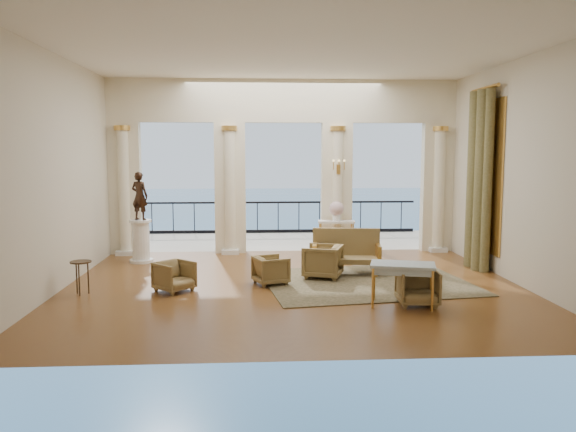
{
  "coord_description": "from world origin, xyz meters",
  "views": [
    {
      "loc": [
        -0.75,
        -10.87,
        2.66
      ],
      "look_at": [
        -0.08,
        0.6,
        1.34
      ],
      "focal_mm": 35.0,
      "sensor_mm": 36.0,
      "label": 1
    }
  ],
  "objects": [
    {
      "name": "armchair_c",
      "position": [
        0.66,
        0.71,
        0.39
      ],
      "size": [
        0.91,
        0.94,
        0.77
      ],
      "primitive_type": "imported",
      "rotation": [
        0.0,
        0.0,
        -1.9
      ],
      "color": "#4A381D",
      "rests_on": "ground"
    },
    {
      "name": "console_table",
      "position": [
        1.33,
        3.34,
        0.74
      ],
      "size": [
        0.97,
        0.46,
        0.89
      ],
      "rotation": [
        0.0,
        0.0,
        -0.11
      ],
      "color": "silver",
      "rests_on": "ground"
    },
    {
      "name": "rug",
      "position": [
        1.5,
        0.24,
        0.01
      ],
      "size": [
        4.45,
        3.68,
        0.02
      ],
      "primitive_type": "cube",
      "rotation": [
        0.0,
        0.0,
        0.14
      ],
      "color": "#292D18",
      "rests_on": "ground"
    },
    {
      "name": "window_frame",
      "position": [
        4.47,
        1.5,
        2.1
      ],
      "size": [
        0.04,
        1.6,
        3.4
      ],
      "primitive_type": "cube",
      "color": "gold",
      "rests_on": "room_walls"
    },
    {
      "name": "game_table",
      "position": [
        1.78,
        -1.52,
        0.67
      ],
      "size": [
        1.2,
        0.85,
        0.74
      ],
      "rotation": [
        0.0,
        0.0,
        -0.26
      ],
      "color": "#93ADB9",
      "rests_on": "ground"
    },
    {
      "name": "wall_sconce",
      "position": [
        1.4,
        3.51,
        2.23
      ],
      "size": [
        0.3,
        0.11,
        0.33
      ],
      "color": "gold",
      "rests_on": "arcade"
    },
    {
      "name": "statue",
      "position": [
        -3.5,
        2.63,
        1.61
      ],
      "size": [
        0.49,
        0.41,
        1.15
      ],
      "primitive_type": "imported",
      "rotation": [
        0.0,
        0.0,
        2.75
      ],
      "color": "black",
      "rests_on": "pedestal"
    },
    {
      "name": "urn",
      "position": [
        1.33,
        3.34,
        1.17
      ],
      "size": [
        0.38,
        0.38,
        0.5
      ],
      "color": "white",
      "rests_on": "console_table"
    },
    {
      "name": "settee",
      "position": [
        1.23,
        1.11,
        0.48
      ],
      "size": [
        1.54,
        0.81,
        0.98
      ],
      "rotation": [
        0.0,
        0.0,
        -0.13
      ],
      "color": "#4A381D",
      "rests_on": "ground"
    },
    {
      "name": "sea",
      "position": [
        0.0,
        60.0,
        -6.0
      ],
      "size": [
        160.0,
        160.0,
        0.0
      ],
      "primitive_type": "plane",
      "color": "#205387",
      "rests_on": "ground"
    },
    {
      "name": "headland",
      "position": [
        -30.0,
        70.0,
        -3.0
      ],
      "size": [
        22.0,
        18.0,
        6.0
      ],
      "primitive_type": "cube",
      "color": "black",
      "rests_on": "sea"
    },
    {
      "name": "pedestal",
      "position": [
        -3.5,
        2.63,
        0.5
      ],
      "size": [
        0.56,
        0.56,
        1.03
      ],
      "color": "silver",
      "rests_on": "ground"
    },
    {
      "name": "balustrade",
      "position": [
        0.0,
        7.4,
        0.41
      ],
      "size": [
        9.0,
        0.06,
        1.03
      ],
      "color": "black",
      "rests_on": "terrace"
    },
    {
      "name": "terrace",
      "position": [
        0.0,
        5.8,
        -0.05
      ],
      "size": [
        10.0,
        3.6,
        0.1
      ],
      "primitive_type": "cube",
      "color": "#A69989",
      "rests_on": "ground"
    },
    {
      "name": "armchair_a",
      "position": [
        -2.3,
        -0.26,
        0.32
      ],
      "size": [
        0.85,
        0.85,
        0.64
      ],
      "primitive_type": "imported",
      "rotation": [
        0.0,
        0.0,
        0.81
      ],
      "color": "#4A381D",
      "rests_on": "ground"
    },
    {
      "name": "armchair_d",
      "position": [
        -0.44,
        0.21,
        0.32
      ],
      "size": [
        0.76,
        0.78,
        0.63
      ],
      "primitive_type": "imported",
      "rotation": [
        0.0,
        0.0,
        1.94
      ],
      "color": "#4A381D",
      "rests_on": "ground"
    },
    {
      "name": "curtain",
      "position": [
        4.28,
        1.5,
        2.02
      ],
      "size": [
        0.33,
        1.4,
        4.09
      ],
      "color": "brown",
      "rests_on": "ground"
    },
    {
      "name": "palm_tree",
      "position": [
        2.0,
        6.6,
        4.09
      ],
      "size": [
        2.0,
        2.0,
        4.5
      ],
      "color": "#4C3823",
      "rests_on": "terrace"
    },
    {
      "name": "floor",
      "position": [
        0.0,
        0.0,
        0.0
      ],
      "size": [
        9.0,
        9.0,
        0.0
      ],
      "primitive_type": "plane",
      "color": "#4D220E",
      "rests_on": "ground"
    },
    {
      "name": "armchair_b",
      "position": [
        2.06,
        -1.49,
        0.35
      ],
      "size": [
        0.71,
        0.67,
        0.69
      ],
      "primitive_type": "imported",
      "rotation": [
        0.0,
        0.0,
        -0.06
      ],
      "color": "#4A381D",
      "rests_on": "ground"
    },
    {
      "name": "arcade",
      "position": [
        -0.0,
        3.82,
        2.58
      ],
      "size": [
        9.0,
        0.56,
        4.5
      ],
      "color": "#F2E7C0",
      "rests_on": "ground"
    },
    {
      "name": "room_walls",
      "position": [
        0.0,
        -1.12,
        2.88
      ],
      "size": [
        9.0,
        9.0,
        9.0
      ],
      "color": "beige",
      "rests_on": "ground"
    },
    {
      "name": "side_table",
      "position": [
        -4.0,
        -0.4,
        0.54
      ],
      "size": [
        0.39,
        0.39,
        0.63
      ],
      "color": "black",
      "rests_on": "ground"
    }
  ]
}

